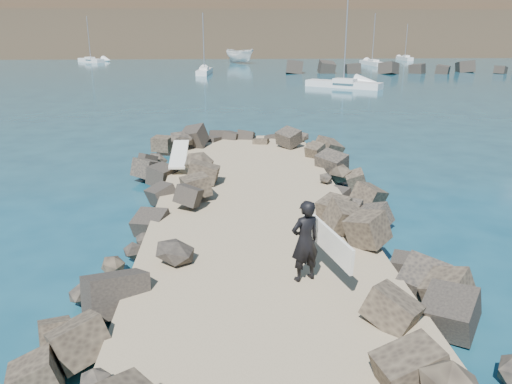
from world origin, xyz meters
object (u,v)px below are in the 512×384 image
(surfboard_resting, at_px, (179,157))
(boat_imported, at_px, (240,56))
(sailboat_b, at_px, (204,72))
(surfer_with_board, at_px, (308,241))

(surfboard_resting, xyz_separation_m, boat_imported, (4.51, 71.86, 0.25))
(sailboat_b, bearing_deg, boat_imported, 76.03)
(surfer_with_board, height_order, sailboat_b, sailboat_b)
(boat_imported, xyz_separation_m, sailboat_b, (-5.45, -21.92, -0.94))
(surfer_with_board, bearing_deg, surfboard_resting, 110.65)
(boat_imported, xyz_separation_m, surfer_with_board, (-0.96, -81.28, 0.23))
(surfboard_resting, height_order, surfer_with_board, surfer_with_board)
(boat_imported, bearing_deg, surfboard_resting, -131.61)
(boat_imported, relative_size, sailboat_b, 0.84)
(boat_imported, relative_size, surfer_with_board, 3.06)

